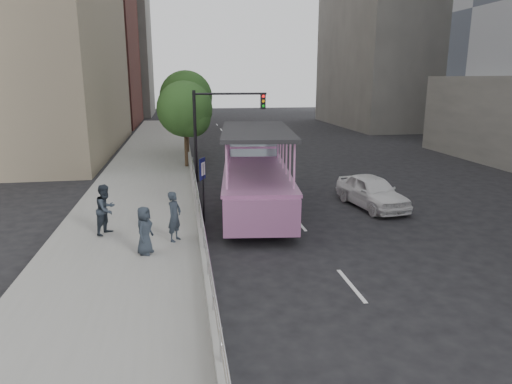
{
  "coord_description": "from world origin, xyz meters",
  "views": [
    {
      "loc": [
        -3.71,
        -13.55,
        5.83
      ],
      "look_at": [
        -1.18,
        1.76,
        1.96
      ],
      "focal_mm": 32.0,
      "sensor_mm": 36.0,
      "label": 1
    }
  ],
  "objects_px": {
    "car": "(372,191)",
    "pedestrian_far": "(144,230)",
    "street_tree_near": "(186,111)",
    "pedestrian_mid": "(106,209)",
    "parking_sign": "(203,182)",
    "pedestrian_near": "(174,216)",
    "street_tree_far": "(187,99)",
    "duck_boat": "(255,176)",
    "traffic_signal": "(216,121)"
  },
  "relations": [
    {
      "from": "car",
      "to": "traffic_signal",
      "type": "distance_m",
      "value": 9.83
    },
    {
      "from": "car",
      "to": "pedestrian_far",
      "type": "height_order",
      "value": "pedestrian_far"
    },
    {
      "from": "car",
      "to": "street_tree_far",
      "type": "height_order",
      "value": "street_tree_far"
    },
    {
      "from": "duck_boat",
      "to": "pedestrian_near",
      "type": "relative_size",
      "value": 6.54
    },
    {
      "from": "car",
      "to": "traffic_signal",
      "type": "relative_size",
      "value": 0.85
    },
    {
      "from": "car",
      "to": "street_tree_far",
      "type": "bearing_deg",
      "value": 108.08
    },
    {
      "from": "pedestrian_far",
      "to": "street_tree_far",
      "type": "height_order",
      "value": "street_tree_far"
    },
    {
      "from": "car",
      "to": "street_tree_near",
      "type": "distance_m",
      "value": 13.42
    },
    {
      "from": "street_tree_far",
      "to": "street_tree_near",
      "type": "bearing_deg",
      "value": -91.91
    },
    {
      "from": "duck_boat",
      "to": "traffic_signal",
      "type": "xyz_separation_m",
      "value": [
        -1.35,
        5.43,
        2.11
      ]
    },
    {
      "from": "car",
      "to": "traffic_signal",
      "type": "bearing_deg",
      "value": 126.3
    },
    {
      "from": "car",
      "to": "street_tree_near",
      "type": "xyz_separation_m",
      "value": [
        -8.24,
        10.14,
        3.07
      ]
    },
    {
      "from": "duck_boat",
      "to": "parking_sign",
      "type": "height_order",
      "value": "duck_boat"
    },
    {
      "from": "pedestrian_far",
      "to": "street_tree_near",
      "type": "relative_size",
      "value": 0.28
    },
    {
      "from": "pedestrian_near",
      "to": "pedestrian_mid",
      "type": "distance_m",
      "value": 2.71
    },
    {
      "from": "parking_sign",
      "to": "pedestrian_near",
      "type": "bearing_deg",
      "value": -111.27
    },
    {
      "from": "duck_boat",
      "to": "street_tree_far",
      "type": "relative_size",
      "value": 1.79
    },
    {
      "from": "pedestrian_near",
      "to": "pedestrian_mid",
      "type": "xyz_separation_m",
      "value": [
        -2.46,
        1.15,
        0.04
      ]
    },
    {
      "from": "car",
      "to": "street_tree_far",
      "type": "distance_m",
      "value": 18.38
    },
    {
      "from": "duck_boat",
      "to": "traffic_signal",
      "type": "relative_size",
      "value": 2.22
    },
    {
      "from": "pedestrian_far",
      "to": "street_tree_far",
      "type": "bearing_deg",
      "value": 15.97
    },
    {
      "from": "car",
      "to": "pedestrian_far",
      "type": "distance_m",
      "value": 11.13
    },
    {
      "from": "pedestrian_near",
      "to": "pedestrian_far",
      "type": "height_order",
      "value": "pedestrian_near"
    },
    {
      "from": "car",
      "to": "pedestrian_far",
      "type": "xyz_separation_m",
      "value": [
        -9.92,
        -5.04,
        0.34
      ]
    },
    {
      "from": "car",
      "to": "street_tree_near",
      "type": "relative_size",
      "value": 0.77
    },
    {
      "from": "duck_boat",
      "to": "street_tree_near",
      "type": "bearing_deg",
      "value": 108.42
    },
    {
      "from": "car",
      "to": "traffic_signal",
      "type": "height_order",
      "value": "traffic_signal"
    },
    {
      "from": "car",
      "to": "street_tree_far",
      "type": "relative_size",
      "value": 0.68
    },
    {
      "from": "pedestrian_mid",
      "to": "car",
      "type": "bearing_deg",
      "value": -47.28
    },
    {
      "from": "pedestrian_far",
      "to": "traffic_signal",
      "type": "relative_size",
      "value": 0.3
    },
    {
      "from": "car",
      "to": "pedestrian_mid",
      "type": "relative_size",
      "value": 2.38
    },
    {
      "from": "car",
      "to": "pedestrian_near",
      "type": "bearing_deg",
      "value": -164.68
    },
    {
      "from": "duck_boat",
      "to": "pedestrian_far",
      "type": "relative_size",
      "value": 7.28
    },
    {
      "from": "street_tree_near",
      "to": "pedestrian_far",
      "type": "bearing_deg",
      "value": -96.32
    },
    {
      "from": "parking_sign",
      "to": "street_tree_near",
      "type": "bearing_deg",
      "value": 92.13
    },
    {
      "from": "pedestrian_mid",
      "to": "traffic_signal",
      "type": "relative_size",
      "value": 0.36
    },
    {
      "from": "pedestrian_mid",
      "to": "pedestrian_far",
      "type": "distance_m",
      "value": 2.71
    },
    {
      "from": "street_tree_near",
      "to": "pedestrian_near",
      "type": "bearing_deg",
      "value": -92.98
    },
    {
      "from": "street_tree_near",
      "to": "street_tree_far",
      "type": "xyz_separation_m",
      "value": [
        0.2,
        6.0,
        0.49
      ]
    },
    {
      "from": "pedestrian_mid",
      "to": "parking_sign",
      "type": "relative_size",
      "value": 0.68
    },
    {
      "from": "street_tree_near",
      "to": "street_tree_far",
      "type": "bearing_deg",
      "value": 88.09
    },
    {
      "from": "pedestrian_near",
      "to": "street_tree_near",
      "type": "relative_size",
      "value": 0.31
    },
    {
      "from": "pedestrian_near",
      "to": "traffic_signal",
      "type": "distance_m",
      "value": 11.15
    },
    {
      "from": "traffic_signal",
      "to": "street_tree_near",
      "type": "relative_size",
      "value": 0.91
    },
    {
      "from": "pedestrian_far",
      "to": "street_tree_near",
      "type": "xyz_separation_m",
      "value": [
        1.68,
        15.18,
        2.73
      ]
    },
    {
      "from": "pedestrian_near",
      "to": "street_tree_far",
      "type": "bearing_deg",
      "value": 27.17
    },
    {
      "from": "pedestrian_near",
      "to": "parking_sign",
      "type": "xyz_separation_m",
      "value": [
        1.15,
        2.95,
        0.52
      ]
    },
    {
      "from": "street_tree_near",
      "to": "car",
      "type": "bearing_deg",
      "value": -50.92
    },
    {
      "from": "parking_sign",
      "to": "street_tree_far",
      "type": "distance_m",
      "value": 17.33
    },
    {
      "from": "pedestrian_mid",
      "to": "pedestrian_far",
      "type": "relative_size",
      "value": 1.17
    }
  ]
}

